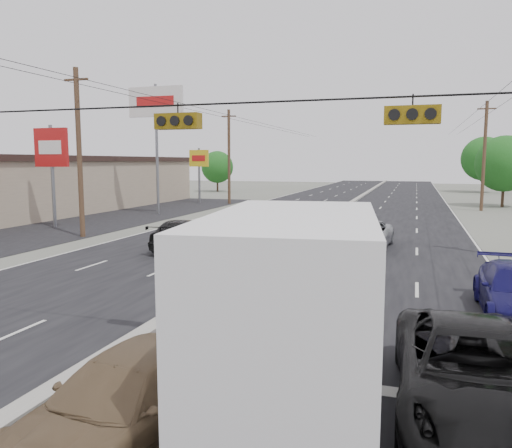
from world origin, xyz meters
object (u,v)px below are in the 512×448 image
object	(u,v)px
box_truck	(296,310)
oncoming_near	(183,234)
tree_left_far	(217,167)
tan_sedan	(128,401)
queue_car_a	(304,250)
utility_pole_left_b	(79,152)
tree_right_far	(484,159)
utility_pole_left_c	(229,156)
red_sedan	(282,294)
pole_sign_billboard	(156,110)
utility_pole_right_c	(484,155)
queue_car_c	(366,235)
oncoming_far	(285,220)
tree_right_mid	(505,164)
pole_sign_far	(199,163)
queue_car_b	(322,267)
black_suv	(475,374)
pole_sign_mid	(52,153)

from	to	relation	value
box_truck	oncoming_near	world-z (taller)	box_truck
tree_left_far	tan_sedan	bearing A→B (deg)	-69.08
queue_car_a	oncoming_near	xyz separation A→B (m)	(-6.83, 1.78, 0.15)
utility_pole_left_b	tree_right_far	world-z (taller)	utility_pole_left_b
utility_pole_left_c	queue_car_a	size ratio (longest dim) A/B	2.77
red_sedan	pole_sign_billboard	bearing A→B (deg)	119.04
tree_right_far	oncoming_near	distance (m)	60.73
pole_sign_billboard	tree_left_far	size ratio (longest dim) A/B	1.80
utility_pole_right_c	queue_car_c	xyz separation A→B (m)	(-8.26, -23.86, -4.39)
red_sedan	oncoming_far	xyz separation A→B (m)	(-4.63, 18.42, -0.06)
tree_right_far	red_sedan	bearing A→B (deg)	-101.06
utility_pole_right_c	queue_car_a	distance (m)	30.86
box_truck	tan_sedan	distance (m)	3.21
tree_right_mid	queue_car_c	distance (m)	31.02
tree_left_far	pole_sign_far	bearing A→B (deg)	-73.30
tree_right_far	oncoming_far	world-z (taller)	tree_right_far
tree_right_far	pole_sign_far	bearing A→B (deg)	-136.85
tree_left_far	box_truck	bearing A→B (deg)	-66.66
tan_sedan	queue_car_b	bearing A→B (deg)	91.38
tree_right_far	queue_car_b	size ratio (longest dim) A/B	1.76
utility_pole_right_c	box_truck	world-z (taller)	utility_pole_right_c
pole_sign_billboard	tan_sedan	world-z (taller)	pole_sign_billboard
queue_car_a	oncoming_far	xyz separation A→B (m)	(-3.57, 10.58, 0.02)
black_suv	pole_sign_mid	bearing A→B (deg)	140.39
pole_sign_mid	tree_left_far	distance (m)	42.32
utility_pole_left_b	utility_pole_left_c	world-z (taller)	same
tan_sedan	queue_car_b	size ratio (longest dim) A/B	1.09
utility_pole_left_c	red_sedan	distance (m)	39.89
tree_right_far	queue_car_b	bearing A→B (deg)	-101.28
queue_car_b	pole_sign_billboard	bearing A→B (deg)	124.35
utility_pole_left_b	oncoming_near	size ratio (longest dim) A/B	1.89
tree_left_far	red_sedan	size ratio (longest dim) A/B	1.46
box_truck	tree_right_far	bearing A→B (deg)	74.34
utility_pole_right_c	box_truck	size ratio (longest dim) A/B	1.32
queue_car_c	tan_sedan	bearing A→B (deg)	-91.75
utility_pole_left_c	queue_car_b	bearing A→B (deg)	-63.92
tree_left_far	red_sedan	xyz separation A→B (m)	(25.00, -56.49, -3.02)
utility_pole_left_c	utility_pole_right_c	bearing A→B (deg)	0.00
utility_pole_left_b	oncoming_near	distance (m)	8.95
pole_sign_mid	utility_pole_right_c	bearing A→B (deg)	36.71
oncoming_near	utility_pole_left_b	bearing A→B (deg)	-19.85
utility_pole_right_c	box_truck	xyz separation A→B (m)	(-7.84, -41.78, -3.20)
box_truck	oncoming_far	world-z (taller)	box_truck
pole_sign_billboard	pole_sign_far	world-z (taller)	pole_sign_billboard
tree_right_mid	queue_car_b	bearing A→B (deg)	-106.97
queue_car_c	utility_pole_right_c	bearing A→B (deg)	74.66
pole_sign_mid	oncoming_far	distance (m)	16.48
utility_pole_left_b	queue_car_b	bearing A→B (deg)	-25.68
red_sedan	box_truck	bearing A→B (deg)	-79.09
queue_car_b	oncoming_far	distance (m)	15.50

